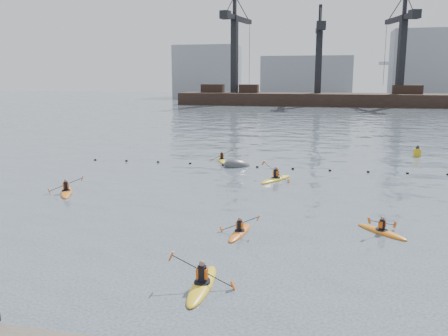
{
  "coord_description": "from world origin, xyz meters",
  "views": [
    {
      "loc": [
        3.98,
        -16.48,
        7.64
      ],
      "look_at": [
        -1.52,
        7.63,
        2.8
      ],
      "focal_mm": 38.0,
      "sensor_mm": 36.0,
      "label": 1
    }
  ],
  "objects_px": {
    "kayaker_4": "(382,231)",
    "nav_buoy": "(417,152)",
    "kayaker_2": "(66,192)",
    "kayaker_5": "(222,160)",
    "kayaker_0": "(240,232)",
    "kayaker_3": "(276,179)",
    "kayaker_1": "(202,284)",
    "mooring_buoy": "(237,166)"
  },
  "relations": [
    {
      "from": "kayaker_5",
      "to": "kayaker_0",
      "type": "bearing_deg",
      "value": -91.14
    },
    {
      "from": "kayaker_0",
      "to": "nav_buoy",
      "type": "distance_m",
      "value": 28.84
    },
    {
      "from": "kayaker_5",
      "to": "nav_buoy",
      "type": "xyz_separation_m",
      "value": [
        17.78,
        6.51,
        0.29
      ]
    },
    {
      "from": "kayaker_2",
      "to": "kayaker_3",
      "type": "bearing_deg",
      "value": -0.05
    },
    {
      "from": "kayaker_3",
      "to": "kayaker_4",
      "type": "xyz_separation_m",
      "value": [
        6.51,
        -10.8,
        -0.02
      ]
    },
    {
      "from": "kayaker_0",
      "to": "nav_buoy",
      "type": "xyz_separation_m",
      "value": [
        12.33,
        26.07,
        0.29
      ]
    },
    {
      "from": "kayaker_0",
      "to": "kayaker_5",
      "type": "distance_m",
      "value": 20.3
    },
    {
      "from": "kayaker_5",
      "to": "mooring_buoy",
      "type": "xyz_separation_m",
      "value": [
        1.92,
        -2.35,
        -0.1
      ]
    },
    {
      "from": "kayaker_2",
      "to": "nav_buoy",
      "type": "height_order",
      "value": "nav_buoy"
    },
    {
      "from": "kayaker_1",
      "to": "kayaker_2",
      "type": "height_order",
      "value": "kayaker_1"
    },
    {
      "from": "kayaker_4",
      "to": "kayaker_2",
      "type": "bearing_deg",
      "value": -55.69
    },
    {
      "from": "kayaker_2",
      "to": "kayaker_5",
      "type": "bearing_deg",
      "value": 34.37
    },
    {
      "from": "kayaker_5",
      "to": "nav_buoy",
      "type": "relative_size",
      "value": 2.49
    },
    {
      "from": "kayaker_3",
      "to": "kayaker_5",
      "type": "distance_m",
      "value": 9.12
    },
    {
      "from": "kayaker_1",
      "to": "kayaker_4",
      "type": "distance_m",
      "value": 10.54
    },
    {
      "from": "kayaker_4",
      "to": "nav_buoy",
      "type": "height_order",
      "value": "nav_buoy"
    },
    {
      "from": "kayaker_4",
      "to": "nav_buoy",
      "type": "bearing_deg",
      "value": -147.37
    },
    {
      "from": "kayaker_5",
      "to": "kayaker_4",
      "type": "bearing_deg",
      "value": -72.22
    },
    {
      "from": "kayaker_1",
      "to": "kayaker_5",
      "type": "xyz_separation_m",
      "value": [
        -5.25,
        25.71,
        -0.02
      ]
    },
    {
      "from": "kayaker_0",
      "to": "kayaker_3",
      "type": "distance_m",
      "value": 12.49
    },
    {
      "from": "kayaker_5",
      "to": "nav_buoy",
      "type": "bearing_deg",
      "value": 3.4
    },
    {
      "from": "nav_buoy",
      "to": "kayaker_5",
      "type": "bearing_deg",
      "value": -159.88
    },
    {
      "from": "kayaker_0",
      "to": "kayaker_4",
      "type": "distance_m",
      "value": 7.03
    },
    {
      "from": "kayaker_3",
      "to": "kayaker_4",
      "type": "distance_m",
      "value": 12.61
    },
    {
      "from": "kayaker_3",
      "to": "mooring_buoy",
      "type": "distance_m",
      "value": 6.08
    },
    {
      "from": "kayaker_1",
      "to": "nav_buoy",
      "type": "relative_size",
      "value": 2.89
    },
    {
      "from": "kayaker_0",
      "to": "kayaker_4",
      "type": "height_order",
      "value": "kayaker_0"
    },
    {
      "from": "kayaker_0",
      "to": "nav_buoy",
      "type": "relative_size",
      "value": 2.39
    },
    {
      "from": "kayaker_0",
      "to": "mooring_buoy",
      "type": "bearing_deg",
      "value": 108.21
    },
    {
      "from": "kayaker_1",
      "to": "kayaker_5",
      "type": "relative_size",
      "value": 1.16
    },
    {
      "from": "kayaker_2",
      "to": "mooring_buoy",
      "type": "bearing_deg",
      "value": 23.58
    },
    {
      "from": "kayaker_2",
      "to": "kayaker_5",
      "type": "height_order",
      "value": "kayaker_5"
    },
    {
      "from": "kayaker_2",
      "to": "nav_buoy",
      "type": "xyz_separation_m",
      "value": [
        25.08,
        20.57,
        0.28
      ]
    },
    {
      "from": "kayaker_2",
      "to": "nav_buoy",
      "type": "bearing_deg",
      "value": 11.17
    },
    {
      "from": "kayaker_2",
      "to": "kayaker_4",
      "type": "height_order",
      "value": "kayaker_2"
    },
    {
      "from": "kayaker_0",
      "to": "kayaker_1",
      "type": "relative_size",
      "value": 0.83
    },
    {
      "from": "kayaker_4",
      "to": "kayaker_5",
      "type": "relative_size",
      "value": 0.81
    },
    {
      "from": "kayaker_4",
      "to": "mooring_buoy",
      "type": "distance_m",
      "value": 18.66
    },
    {
      "from": "kayaker_2",
      "to": "kayaker_3",
      "type": "distance_m",
      "value": 14.82
    },
    {
      "from": "kayaker_1",
      "to": "kayaker_2",
      "type": "distance_m",
      "value": 17.13
    },
    {
      "from": "kayaker_1",
      "to": "kayaker_4",
      "type": "height_order",
      "value": "kayaker_1"
    },
    {
      "from": "kayaker_1",
      "to": "kayaker_3",
      "type": "height_order",
      "value": "kayaker_3"
    }
  ]
}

